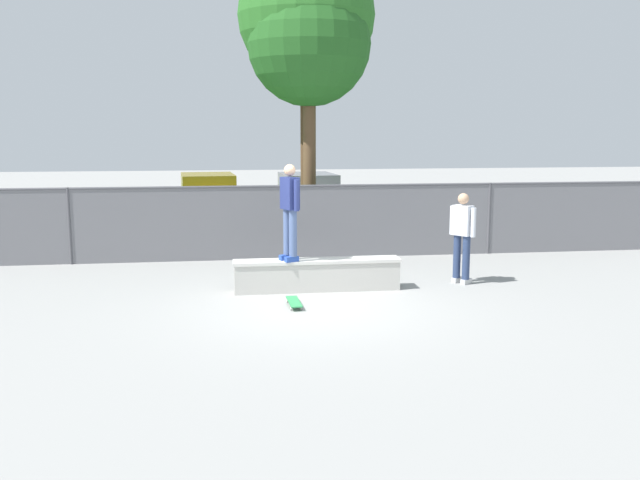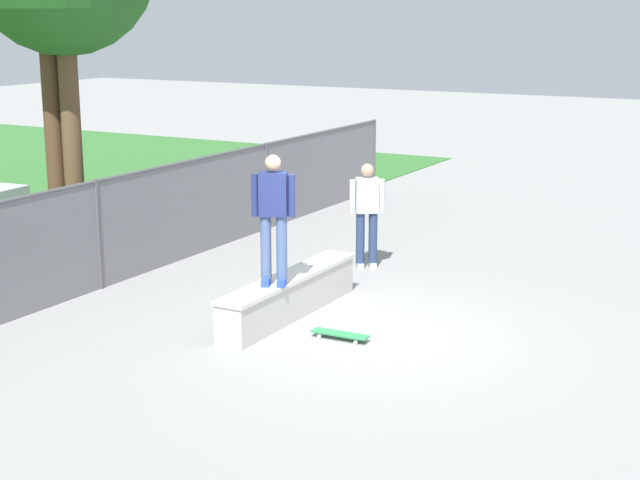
# 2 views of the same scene
# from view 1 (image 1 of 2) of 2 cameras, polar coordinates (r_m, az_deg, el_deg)

# --- Properties ---
(ground_plane) EXTENTS (80.00, 80.00, 0.00)m
(ground_plane) POSITION_cam_1_polar(r_m,az_deg,el_deg) (12.16, -0.54, -5.63)
(ground_plane) COLOR gray
(grass_strip) EXTENTS (31.95, 20.00, 0.02)m
(grass_strip) POSITION_cam_1_polar(r_m,az_deg,el_deg) (26.90, -4.67, 2.54)
(grass_strip) COLOR #336B2D
(grass_strip) RESTS_ON ground
(concrete_ledge) EXTENTS (3.21, 0.49, 0.61)m
(concrete_ledge) POSITION_cam_1_polar(r_m,az_deg,el_deg) (13.43, -0.23, -2.84)
(concrete_ledge) COLOR #B7B5AD
(concrete_ledge) RESTS_ON ground
(skateboarder) EXTENTS (0.39, 0.56, 1.82)m
(skateboarder) POSITION_cam_1_polar(r_m,az_deg,el_deg) (13.09, -2.47, 2.64)
(skateboarder) COLOR #2647A5
(skateboarder) RESTS_ON concrete_ledge
(skateboard) EXTENTS (0.22, 0.81, 0.09)m
(skateboard) POSITION_cam_1_polar(r_m,az_deg,el_deg) (12.33, -2.13, -5.07)
(skateboard) COLOR #2D8C4C
(skateboard) RESTS_ON ground
(chainlink_fence) EXTENTS (20.02, 0.07, 1.76)m
(chainlink_fence) POSITION_cam_1_polar(r_m,az_deg,el_deg) (16.58, -2.65, 1.75)
(chainlink_fence) COLOR #4C4C51
(chainlink_fence) RESTS_ON ground
(tree_near_left) EXTENTS (3.40, 3.40, 7.53)m
(tree_near_left) POSITION_cam_1_polar(r_m,az_deg,el_deg) (18.12, -1.12, 17.71)
(tree_near_left) COLOR #513823
(tree_near_left) RESTS_ON ground
(tree_near_right) EXTENTS (3.02, 3.02, 6.62)m
(tree_near_right) POSITION_cam_1_polar(r_m,az_deg,el_deg) (17.67, -0.89, 15.54)
(tree_near_right) COLOR brown
(tree_near_right) RESTS_ON ground
(car_yellow) EXTENTS (2.27, 4.33, 1.66)m
(car_yellow) POSITION_cam_1_polar(r_m,az_deg,el_deg) (22.41, -9.12, 3.26)
(car_yellow) COLOR gold
(car_yellow) RESTS_ON ground
(car_silver) EXTENTS (2.27, 4.33, 1.66)m
(car_silver) POSITION_cam_1_polar(r_m,az_deg,el_deg) (22.35, -1.04, 3.36)
(car_silver) COLOR #B7BABF
(car_silver) RESTS_ON ground
(bystander) EXTENTS (0.43, 0.50, 1.82)m
(bystander) POSITION_cam_1_polar(r_m,az_deg,el_deg) (14.20, 11.53, 0.50)
(bystander) COLOR beige
(bystander) RESTS_ON ground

